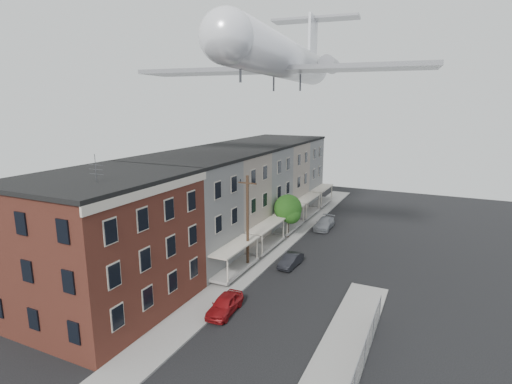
{
  "coord_description": "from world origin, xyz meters",
  "views": [
    {
      "loc": [
        10.04,
        -13.5,
        15.25
      ],
      "look_at": [
        -0.06,
        8.03,
        10.0
      ],
      "focal_mm": 28.0,
      "sensor_mm": 36.0,
      "label": 1
    }
  ],
  "objects_px": {
    "street_tree": "(289,210)",
    "car_far": "(324,223)",
    "airplane": "(286,59)",
    "car_near": "(225,304)",
    "car_mid": "(291,260)",
    "utility_pole": "(248,222)"
  },
  "relations": [
    {
      "from": "utility_pole",
      "to": "car_near",
      "type": "xyz_separation_m",
      "value": [
        2.0,
        -7.91,
        -3.99
      ]
    },
    {
      "from": "street_tree",
      "to": "airplane",
      "type": "bearing_deg",
      "value": -75.46
    },
    {
      "from": "airplane",
      "to": "street_tree",
      "type": "bearing_deg",
      "value": 104.54
    },
    {
      "from": "utility_pole",
      "to": "car_mid",
      "type": "xyz_separation_m",
      "value": [
        3.42,
        2.4,
        -4.08
      ]
    },
    {
      "from": "street_tree",
      "to": "car_near",
      "type": "height_order",
      "value": "street_tree"
    },
    {
      "from": "car_far",
      "to": "airplane",
      "type": "height_order",
      "value": "airplane"
    },
    {
      "from": "car_near",
      "to": "airplane",
      "type": "height_order",
      "value": "airplane"
    },
    {
      "from": "street_tree",
      "to": "car_far",
      "type": "height_order",
      "value": "street_tree"
    },
    {
      "from": "utility_pole",
      "to": "car_far",
      "type": "bearing_deg",
      "value": 78.64
    },
    {
      "from": "street_tree",
      "to": "car_near",
      "type": "distance_m",
      "value": 18.12
    },
    {
      "from": "car_mid",
      "to": "car_near",
      "type": "bearing_deg",
      "value": -94.05
    },
    {
      "from": "car_far",
      "to": "car_mid",
      "type": "bearing_deg",
      "value": -89.17
    },
    {
      "from": "utility_pole",
      "to": "street_tree",
      "type": "xyz_separation_m",
      "value": [
        0.33,
        9.92,
        -1.22
      ]
    },
    {
      "from": "car_mid",
      "to": "utility_pole",
      "type": "bearing_deg",
      "value": -141.17
    },
    {
      "from": "street_tree",
      "to": "car_near",
      "type": "xyz_separation_m",
      "value": [
        1.67,
        -17.83,
        -2.76
      ]
    },
    {
      "from": "utility_pole",
      "to": "car_near",
      "type": "height_order",
      "value": "utility_pole"
    },
    {
      "from": "airplane",
      "to": "car_far",
      "type": "bearing_deg",
      "value": 81.76
    },
    {
      "from": "car_mid",
      "to": "airplane",
      "type": "distance_m",
      "value": 19.04
    },
    {
      "from": "utility_pole",
      "to": "car_far",
      "type": "relative_size",
      "value": 1.95
    },
    {
      "from": "car_near",
      "to": "airplane",
      "type": "relative_size",
      "value": 0.13
    },
    {
      "from": "street_tree",
      "to": "car_mid",
      "type": "xyz_separation_m",
      "value": [
        3.09,
        -7.53,
        -2.85
      ]
    },
    {
      "from": "car_near",
      "to": "car_far",
      "type": "height_order",
      "value": "car_near"
    }
  ]
}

